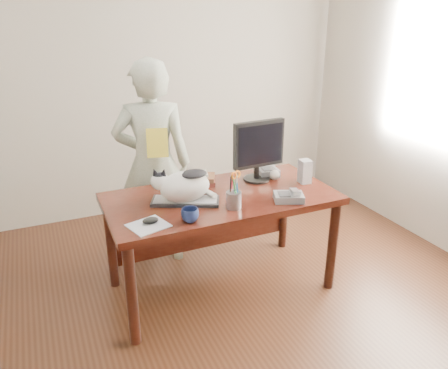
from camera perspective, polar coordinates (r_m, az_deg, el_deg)
room at (r=2.35m, az=5.47°, el=6.79°), size 4.50×4.50×4.50m
desk at (r=3.18m, az=-0.94°, el=-3.36°), size 1.60×0.80×0.75m
keyboard at (r=2.95m, az=-5.06°, el=-2.14°), size 0.48×0.34×0.03m
cat at (r=2.90m, az=-5.42°, el=-0.06°), size 0.43×0.33×0.25m
monitor at (r=3.25m, az=4.55°, el=4.83°), size 0.41×0.21×0.46m
pen_cup at (r=2.84m, az=1.30°, el=-1.77°), size 0.13×0.13×0.26m
mousepad at (r=2.67m, az=-9.86°, el=-5.29°), size 0.27×0.25×0.00m
mouse at (r=2.69m, az=-9.58°, el=-4.65°), size 0.11×0.09×0.04m
coffee_mug at (r=2.68m, az=-4.46°, el=-4.00°), size 0.14×0.14×0.09m
phone at (r=3.00m, az=8.52°, el=-1.55°), size 0.24×0.21×0.09m
speaker at (r=3.31m, az=10.52°, el=1.70°), size 0.09×0.10×0.18m
baseball at (r=3.35m, az=6.63°, el=1.25°), size 0.08×0.08×0.08m
book_stack at (r=3.25m, az=-3.27°, el=0.70°), size 0.28×0.24×0.09m
calculator at (r=3.46m, az=5.62°, el=1.79°), size 0.18×0.22×0.06m
person at (r=3.48m, az=-9.25°, el=2.58°), size 0.69×0.55×1.65m
held_book at (r=3.26m, az=-8.70°, el=5.40°), size 0.18×0.13×0.22m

